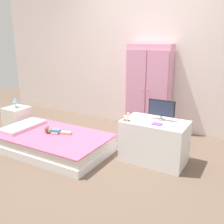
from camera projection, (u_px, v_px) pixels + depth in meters
The scene contains 12 objects.
ground_plane at pixel (98, 160), 3.39m from camera, with size 10.00×10.00×0.02m, color brown.
back_wall at pixel (148, 48), 4.31m from camera, with size 6.40×0.05×2.70m, color silver.
bed at pixel (53, 142), 3.63m from camera, with size 1.57×0.93×0.23m.
pillow at pixel (23, 126), 3.87m from camera, with size 0.32×0.67×0.05m, color silver.
doll at pixel (53, 131), 3.64m from camera, with size 0.38×0.19×0.10m.
nightstand at pixel (17, 119), 4.36m from camera, with size 0.35×0.35×0.41m, color silver.
table_lamp at pixel (15, 100), 4.27m from camera, with size 0.10×0.10×0.18m.
wardrobe at pixel (149, 88), 4.30m from camera, with size 0.74×0.27×1.43m.
tv_stand at pixel (154, 141), 3.28m from camera, with size 0.79×0.48×0.54m, color white.
tv_monitor at pixel (162, 109), 3.21m from camera, with size 0.34×0.10×0.26m.
rocking_horse_toy at pixel (127, 117), 3.20m from camera, with size 0.09×0.04×0.11m.
book_purple at pixel (157, 124), 3.08m from camera, with size 0.11×0.09×0.02m, color #8E51B2.
Camera 1 is at (1.68, -2.57, 1.56)m, focal length 41.55 mm.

